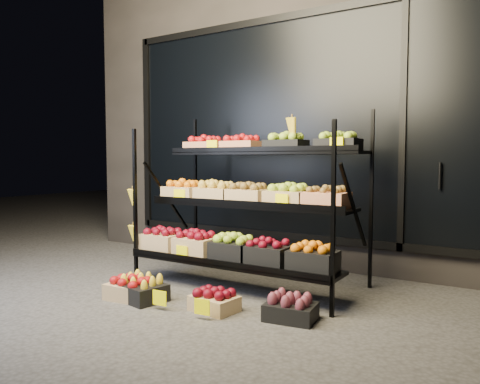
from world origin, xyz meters
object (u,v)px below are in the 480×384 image
Objects in this scene: display_rack at (245,203)px; floor_crate_midleft at (141,289)px; floor_crate_left at (131,288)px; floor_crate_midright at (214,300)px.

floor_crate_midleft is at bearing -119.80° from display_rack.
floor_crate_left is 0.80m from floor_crate_midright.
floor_crate_midright is at bearing 3.53° from floor_crate_left.
floor_crate_midright is (0.70, 0.10, -0.01)m from floor_crate_midleft.
display_rack reaches higher than floor_crate_left.
floor_crate_left reaches higher than floor_crate_midright.
floor_crate_midright is (0.20, -0.78, -0.70)m from display_rack.
display_rack is 1.22m from floor_crate_midleft.
display_rack is at bearing 51.51° from floor_crate_left.
floor_crate_left is 0.89× the size of floor_crate_midleft.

